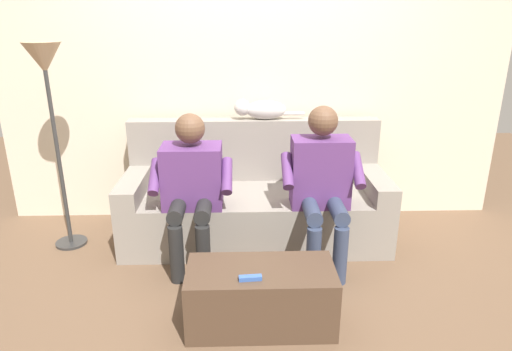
{
  "coord_description": "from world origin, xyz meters",
  "views": [
    {
      "loc": [
        0.1,
        3.25,
        1.74
      ],
      "look_at": [
        0.0,
        0.1,
        0.61
      ],
      "focal_mm": 32.0,
      "sensor_mm": 36.0,
      "label": 1
    }
  ],
  "objects_px": {
    "couch": "(255,202)",
    "coffee_table": "(261,296)",
    "remote_blue": "(250,278)",
    "person_right_seated": "(192,181)",
    "person_left_seated": "(322,179)",
    "floor_lamp": "(47,80)",
    "cat_on_backrest": "(260,109)"
  },
  "relations": [
    {
      "from": "couch",
      "to": "cat_on_backrest",
      "type": "relative_size",
      "value": 3.61
    },
    {
      "from": "couch",
      "to": "cat_on_backrest",
      "type": "bearing_deg",
      "value": -100.83
    },
    {
      "from": "coffee_table",
      "to": "person_right_seated",
      "type": "xyz_separation_m",
      "value": [
        0.46,
        -0.77,
        0.43
      ]
    },
    {
      "from": "person_right_seated",
      "to": "remote_blue",
      "type": "relative_size",
      "value": 8.67
    },
    {
      "from": "coffee_table",
      "to": "cat_on_backrest",
      "type": "relative_size",
      "value": 1.5
    },
    {
      "from": "couch",
      "to": "coffee_table",
      "type": "relative_size",
      "value": 2.41
    },
    {
      "from": "coffee_table",
      "to": "person_left_seated",
      "type": "xyz_separation_m",
      "value": [
        -0.46,
        -0.74,
        0.45
      ]
    },
    {
      "from": "floor_lamp",
      "to": "coffee_table",
      "type": "bearing_deg",
      "value": 144.95
    },
    {
      "from": "remote_blue",
      "to": "cat_on_backrest",
      "type": "bearing_deg",
      "value": -99.03
    },
    {
      "from": "couch",
      "to": "person_right_seated",
      "type": "bearing_deg",
      "value": 38.01
    },
    {
      "from": "person_left_seated",
      "to": "coffee_table",
      "type": "bearing_deg",
      "value": 58.29
    },
    {
      "from": "coffee_table",
      "to": "person_left_seated",
      "type": "bearing_deg",
      "value": -121.71
    },
    {
      "from": "remote_blue",
      "to": "floor_lamp",
      "type": "distance_m",
      "value": 2.03
    },
    {
      "from": "coffee_table",
      "to": "person_left_seated",
      "type": "relative_size",
      "value": 0.75
    },
    {
      "from": "cat_on_backrest",
      "to": "floor_lamp",
      "type": "distance_m",
      "value": 1.59
    },
    {
      "from": "couch",
      "to": "person_right_seated",
      "type": "xyz_separation_m",
      "value": [
        0.46,
        0.36,
        0.31
      ]
    },
    {
      "from": "person_left_seated",
      "to": "person_right_seated",
      "type": "distance_m",
      "value": 0.92
    },
    {
      "from": "couch",
      "to": "coffee_table",
      "type": "distance_m",
      "value": 1.14
    },
    {
      "from": "person_right_seated",
      "to": "couch",
      "type": "bearing_deg",
      "value": -141.99
    },
    {
      "from": "couch",
      "to": "remote_blue",
      "type": "height_order",
      "value": "couch"
    },
    {
      "from": "couch",
      "to": "person_right_seated",
      "type": "height_order",
      "value": "person_right_seated"
    },
    {
      "from": "person_right_seated",
      "to": "remote_blue",
      "type": "distance_m",
      "value": 1.0
    },
    {
      "from": "coffee_table",
      "to": "person_right_seated",
      "type": "distance_m",
      "value": 1.0
    },
    {
      "from": "coffee_table",
      "to": "person_left_seated",
      "type": "distance_m",
      "value": 0.98
    },
    {
      "from": "person_right_seated",
      "to": "cat_on_backrest",
      "type": "bearing_deg",
      "value": -129.44
    },
    {
      "from": "coffee_table",
      "to": "remote_blue",
      "type": "bearing_deg",
      "value": 60.43
    },
    {
      "from": "person_right_seated",
      "to": "floor_lamp",
      "type": "distance_m",
      "value": 1.24
    },
    {
      "from": "coffee_table",
      "to": "remote_blue",
      "type": "xyz_separation_m",
      "value": [
        0.06,
        0.11,
        0.2
      ]
    },
    {
      "from": "person_right_seated",
      "to": "remote_blue",
      "type": "height_order",
      "value": "person_right_seated"
    },
    {
      "from": "coffee_table",
      "to": "floor_lamp",
      "type": "height_order",
      "value": "floor_lamp"
    },
    {
      "from": "person_left_seated",
      "to": "cat_on_backrest",
      "type": "relative_size",
      "value": 2.0
    },
    {
      "from": "cat_on_backrest",
      "to": "person_left_seated",
      "type": "bearing_deg",
      "value": 122.23
    }
  ]
}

